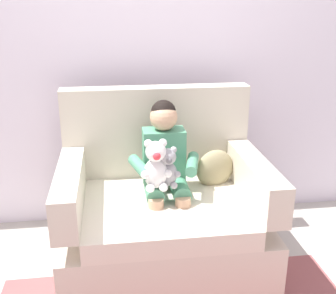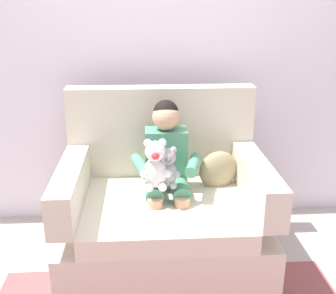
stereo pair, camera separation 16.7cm
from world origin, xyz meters
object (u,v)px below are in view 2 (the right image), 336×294
object	(u,v)px
seated_child	(167,161)
plush_white	(155,166)
armchair	(164,212)
plush_grey	(168,168)
throw_pillow	(218,170)

from	to	relation	value
seated_child	plush_white	size ratio (longest dim) A/B	2.71
armchair	plush_white	bearing A→B (deg)	-112.26
armchair	plush_grey	distance (m)	0.37
plush_white	throw_pillow	world-z (taller)	plush_white
armchair	seated_child	size ratio (longest dim) A/B	1.51
seated_child	plush_white	distance (m)	0.19
plush_grey	throw_pillow	distance (m)	0.44
armchair	plush_white	distance (m)	0.40
seated_child	plush_white	world-z (taller)	seated_child
armchair	plush_grey	xyz separation A→B (m)	(0.02, -0.12, 0.35)
armchair	plush_grey	bearing A→B (deg)	-82.45
armchair	throw_pillow	distance (m)	0.45
seated_child	throw_pillow	size ratio (longest dim) A/B	3.17
seated_child	plush_grey	distance (m)	0.15
plush_white	throw_pillow	distance (m)	0.52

